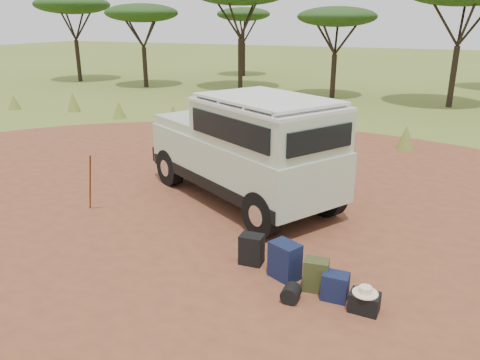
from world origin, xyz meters
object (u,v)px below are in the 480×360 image
at_px(safari_vehicle, 246,151).
at_px(walking_staff, 90,183).
at_px(backpack_black, 252,249).
at_px(hard_case, 364,302).
at_px(duffel_navy, 335,287).
at_px(backpack_navy, 285,261).
at_px(backpack_olive, 316,275).

distance_m(safari_vehicle, walking_staff, 3.56).
height_order(safari_vehicle, backpack_black, safari_vehicle).
distance_m(walking_staff, hard_case, 6.39).
bearing_deg(backpack_black, walking_staff, 166.68).
distance_m(walking_staff, duffel_navy, 5.89).
bearing_deg(walking_staff, backpack_black, -64.80).
relative_size(backpack_black, hard_case, 1.28).
height_order(backpack_black, backpack_navy, backpack_navy).
bearing_deg(hard_case, safari_vehicle, 136.95).
bearing_deg(duffel_navy, backpack_navy, 161.30).
relative_size(safari_vehicle, backpack_black, 10.13).
distance_m(backpack_black, duffel_navy, 1.68).
distance_m(duffel_navy, hard_case, 0.49).
xyz_separation_m(backpack_navy, hard_case, (1.39, -0.41, -0.16)).
distance_m(safari_vehicle, backpack_black, 3.20).
bearing_deg(backpack_black, backpack_navy, -21.53).
bearing_deg(backpack_olive, backpack_black, 155.76).
height_order(safari_vehicle, backpack_navy, safari_vehicle).
relative_size(backpack_navy, backpack_olive, 1.19).
relative_size(backpack_black, duffel_navy, 1.25).
distance_m(walking_staff, backpack_black, 4.22).
height_order(backpack_olive, duffel_navy, backpack_olive).
xyz_separation_m(safari_vehicle, backpack_olive, (2.61, -3.09, -0.97)).
xyz_separation_m(safari_vehicle, duffel_navy, (2.96, -3.22, -1.02)).
xyz_separation_m(backpack_olive, hard_case, (0.82, -0.26, -0.11)).
bearing_deg(walking_staff, safari_vehicle, -19.34).
height_order(backpack_navy, duffel_navy, backpack_navy).
distance_m(walking_staff, backpack_olive, 5.53).
height_order(safari_vehicle, walking_staff, safari_vehicle).
bearing_deg(walking_staff, backpack_navy, -66.01).
bearing_deg(safari_vehicle, duffel_navy, -18.44).
xyz_separation_m(walking_staff, duffel_navy, (5.77, -1.11, -0.48)).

